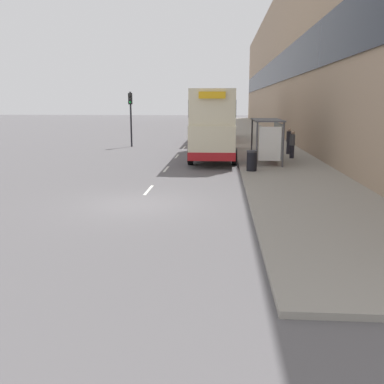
{
  "coord_description": "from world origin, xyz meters",
  "views": [
    {
      "loc": [
        2.99,
        -14.67,
        3.57
      ],
      "look_at": [
        0.93,
        15.26,
        -2.72
      ],
      "focal_mm": 40.0,
      "sensor_mm": 36.0,
      "label": 1
    }
  ],
  "objects_px": {
    "double_decker_bus_ahead": "(215,116)",
    "pedestrian_1": "(292,144)",
    "car_0": "(216,124)",
    "traffic_light_far_kerb": "(131,110)",
    "pedestrian_2": "(268,140)",
    "pedestrian_at_shelter": "(289,141)",
    "double_decker_bus_near": "(214,123)",
    "bus_shelter": "(270,133)",
    "litter_bin": "(252,161)"
  },
  "relations": [
    {
      "from": "bus_shelter",
      "to": "pedestrian_2",
      "type": "relative_size",
      "value": 2.29
    },
    {
      "from": "pedestrian_1",
      "to": "traffic_light_far_kerb",
      "type": "xyz_separation_m",
      "value": [
        -11.81,
        7.75,
        1.98
      ]
    },
    {
      "from": "pedestrian_at_shelter",
      "to": "traffic_light_far_kerb",
      "type": "bearing_deg",
      "value": 155.53
    },
    {
      "from": "pedestrian_at_shelter",
      "to": "pedestrian_2",
      "type": "relative_size",
      "value": 0.95
    },
    {
      "from": "double_decker_bus_ahead",
      "to": "pedestrian_2",
      "type": "xyz_separation_m",
      "value": [
        3.86,
        -11.34,
        -1.21
      ]
    },
    {
      "from": "car_0",
      "to": "pedestrian_1",
      "type": "distance_m",
      "value": 30.08
    },
    {
      "from": "double_decker_bus_near",
      "to": "bus_shelter",
      "type": "bearing_deg",
      "value": -45.24
    },
    {
      "from": "pedestrian_2",
      "to": "traffic_light_far_kerb",
      "type": "distance_m",
      "value": 11.89
    },
    {
      "from": "double_decker_bus_ahead",
      "to": "traffic_light_far_kerb",
      "type": "height_order",
      "value": "traffic_light_far_kerb"
    },
    {
      "from": "pedestrian_2",
      "to": "traffic_light_far_kerb",
      "type": "xyz_separation_m",
      "value": [
        -10.58,
        5.08,
        1.91
      ]
    },
    {
      "from": "bus_shelter",
      "to": "traffic_light_far_kerb",
      "type": "height_order",
      "value": "traffic_light_far_kerb"
    },
    {
      "from": "double_decker_bus_ahead",
      "to": "traffic_light_far_kerb",
      "type": "distance_m",
      "value": 9.21
    },
    {
      "from": "traffic_light_far_kerb",
      "to": "bus_shelter",
      "type": "bearing_deg",
      "value": -44.42
    },
    {
      "from": "pedestrian_at_shelter",
      "to": "pedestrian_1",
      "type": "xyz_separation_m",
      "value": [
        -0.14,
        -2.31,
        -0.02
      ]
    },
    {
      "from": "pedestrian_at_shelter",
      "to": "pedestrian_1",
      "type": "height_order",
      "value": "pedestrian_at_shelter"
    },
    {
      "from": "litter_bin",
      "to": "traffic_light_far_kerb",
      "type": "relative_size",
      "value": 0.24
    },
    {
      "from": "car_0",
      "to": "traffic_light_far_kerb",
      "type": "relative_size",
      "value": 0.96
    },
    {
      "from": "double_decker_bus_near",
      "to": "pedestrian_1",
      "type": "height_order",
      "value": "double_decker_bus_near"
    },
    {
      "from": "double_decker_bus_near",
      "to": "double_decker_bus_ahead",
      "type": "relative_size",
      "value": 1.0
    },
    {
      "from": "car_0",
      "to": "double_decker_bus_ahead",
      "type": "bearing_deg",
      "value": -89.75
    },
    {
      "from": "double_decker_bus_ahead",
      "to": "traffic_light_far_kerb",
      "type": "xyz_separation_m",
      "value": [
        -6.72,
        -6.25,
        0.71
      ]
    },
    {
      "from": "traffic_light_far_kerb",
      "to": "litter_bin",
      "type": "bearing_deg",
      "value": -55.54
    },
    {
      "from": "litter_bin",
      "to": "traffic_light_far_kerb",
      "type": "bearing_deg",
      "value": 124.46
    },
    {
      "from": "car_0",
      "to": "pedestrian_1",
      "type": "height_order",
      "value": "pedestrian_1"
    },
    {
      "from": "pedestrian_at_shelter",
      "to": "litter_bin",
      "type": "bearing_deg",
      "value": -111.53
    },
    {
      "from": "bus_shelter",
      "to": "car_0",
      "type": "relative_size",
      "value": 0.99
    },
    {
      "from": "car_0",
      "to": "bus_shelter",
      "type": "bearing_deg",
      "value": -83.7
    },
    {
      "from": "bus_shelter",
      "to": "pedestrian_1",
      "type": "bearing_deg",
      "value": 53.61
    },
    {
      "from": "bus_shelter",
      "to": "double_decker_bus_near",
      "type": "relative_size",
      "value": 0.38
    },
    {
      "from": "double_decker_bus_near",
      "to": "pedestrian_2",
      "type": "bearing_deg",
      "value": 22.86
    },
    {
      "from": "pedestrian_1",
      "to": "litter_bin",
      "type": "height_order",
      "value": "pedestrian_1"
    },
    {
      "from": "car_0",
      "to": "litter_bin",
      "type": "relative_size",
      "value": 4.03
    },
    {
      "from": "double_decker_bus_ahead",
      "to": "bus_shelter",
      "type": "bearing_deg",
      "value": -77.99
    },
    {
      "from": "traffic_light_far_kerb",
      "to": "double_decker_bus_near",
      "type": "bearing_deg",
      "value": -44.02
    },
    {
      "from": "bus_shelter",
      "to": "double_decker_bus_near",
      "type": "bearing_deg",
      "value": 134.76
    },
    {
      "from": "pedestrian_at_shelter",
      "to": "litter_bin",
      "type": "distance_m",
      "value": 8.18
    },
    {
      "from": "pedestrian_at_shelter",
      "to": "pedestrian_1",
      "type": "relative_size",
      "value": 1.02
    },
    {
      "from": "double_decker_bus_near",
      "to": "litter_bin",
      "type": "relative_size",
      "value": 10.5
    },
    {
      "from": "bus_shelter",
      "to": "pedestrian_2",
      "type": "bearing_deg",
      "value": 85.2
    },
    {
      "from": "double_decker_bus_near",
      "to": "double_decker_bus_ahead",
      "type": "xyz_separation_m",
      "value": [
        -0.15,
        12.9,
        -0.0
      ]
    },
    {
      "from": "double_decker_bus_near",
      "to": "car_0",
      "type": "height_order",
      "value": "double_decker_bus_near"
    },
    {
      "from": "bus_shelter",
      "to": "car_0",
      "type": "bearing_deg",
      "value": 96.3
    },
    {
      "from": "car_0",
      "to": "pedestrian_at_shelter",
      "type": "distance_m",
      "value": 27.83
    },
    {
      "from": "double_decker_bus_near",
      "to": "car_0",
      "type": "relative_size",
      "value": 2.61
    },
    {
      "from": "car_0",
      "to": "pedestrian_1",
      "type": "bearing_deg",
      "value": -80.13
    },
    {
      "from": "bus_shelter",
      "to": "pedestrian_2",
      "type": "height_order",
      "value": "bus_shelter"
    },
    {
      "from": "pedestrian_at_shelter",
      "to": "traffic_light_far_kerb",
      "type": "height_order",
      "value": "traffic_light_far_kerb"
    },
    {
      "from": "double_decker_bus_ahead",
      "to": "litter_bin",
      "type": "distance_m",
      "value": 19.49
    },
    {
      "from": "double_decker_bus_ahead",
      "to": "pedestrian_1",
      "type": "bearing_deg",
      "value": -70.04
    },
    {
      "from": "double_decker_bus_near",
      "to": "pedestrian_2",
      "type": "relative_size",
      "value": 6.01
    }
  ]
}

